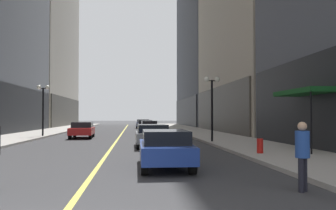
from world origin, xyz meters
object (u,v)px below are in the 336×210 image
car_blue (165,147)px  car_navy (143,123)px  pedestrian_in_blue_hoodie (302,151)px  car_black (145,125)px  car_grey (152,135)px  car_maroon (149,126)px  car_red (82,129)px  street_lamp_right_mid (212,94)px  traffic_light_near_right (333,22)px  street_lamp_left_far (43,99)px  fire_hydrant_right (260,148)px

car_blue → car_navy: 40.68m
pedestrian_in_blue_hoodie → car_black: bearing=94.1°
car_blue → car_navy: bearing=89.7°
car_grey → car_maroon: bearing=88.3°
car_navy → car_red: bearing=-103.5°
car_black → street_lamp_right_mid: 22.17m
car_grey → car_navy: (0.22, 32.26, -0.00)m
car_blue → car_maroon: same height
car_red → car_navy: same height
car_black → car_blue: bearing=-90.5°
car_grey → pedestrian_in_blue_hoodie: pedestrian_in_blue_hoodie is taller
car_red → pedestrian_in_blue_hoodie: (8.29, -21.91, 0.26)m
traffic_light_near_right → car_maroon: bearing=94.6°
traffic_light_near_right → street_lamp_right_mid: size_ratio=1.28×
car_black → car_navy: (-0.09, 8.15, -0.00)m
car_maroon → pedestrian_in_blue_hoodie: pedestrian_in_blue_hoodie is taller
car_red → street_lamp_right_mid: 11.88m
car_black → street_lamp_left_far: street_lamp_left_far is taller
car_grey → car_black: 24.11m
street_lamp_left_far → car_blue: bearing=-64.9°
traffic_light_near_right → car_grey: bearing=102.2°
car_grey → car_black: size_ratio=0.94×
car_blue → street_lamp_right_mid: street_lamp_right_mid is taller
car_maroon → traffic_light_near_right: (2.53, -31.08, 3.02)m
car_red → street_lamp_right_mid: bearing=-36.1°
car_navy → street_lamp_left_far: 23.87m
traffic_light_near_right → car_red: bearing=109.7°
car_blue → car_black: (0.29, 32.53, 0.00)m
car_red → street_lamp_left_far: size_ratio=1.00×
car_navy → fire_hydrant_right: car_navy is taller
car_blue → street_lamp_left_far: (-8.75, 18.69, 2.54)m
car_black → traffic_light_near_right: size_ratio=0.82×
car_maroon → street_lamp_left_far: (-9.22, -6.82, 2.54)m
car_black → traffic_light_near_right: traffic_light_near_right is taller
car_black → car_red: bearing=-110.7°
car_red → car_black: size_ratio=0.96×
car_red → fire_hydrant_right: (9.88, -14.52, -0.32)m
pedestrian_in_blue_hoodie → car_grey: bearing=103.2°
car_grey → pedestrian_in_blue_hoodie: (2.98, -12.66, 0.26)m
traffic_light_near_right → fire_hydrant_right: 9.46m
car_blue → car_navy: (0.20, 40.68, 0.00)m
car_maroon → car_grey: bearing=-91.7°
car_grey → car_maroon: (0.49, 17.09, 0.00)m
car_red → street_lamp_right_mid: size_ratio=1.00×
car_grey → car_blue: bearing=-89.9°
car_black → car_navy: same height
pedestrian_in_blue_hoodie → car_maroon: bearing=94.8°
street_lamp_right_mid → fire_hydrant_right: (0.50, -7.68, -2.86)m
car_red → traffic_light_near_right: traffic_light_near_right is taller
car_grey → car_maroon: 17.10m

